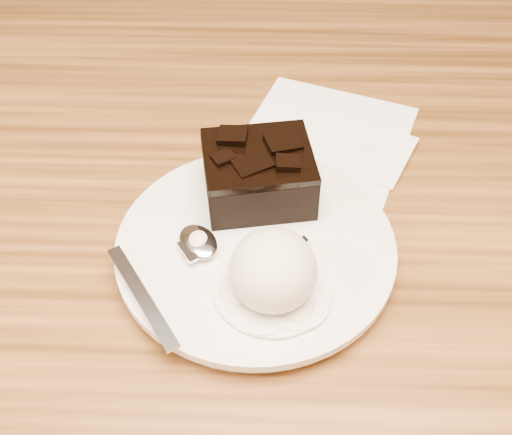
{
  "coord_description": "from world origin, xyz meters",
  "views": [
    {
      "loc": [
        0.13,
        -0.43,
        1.18
      ],
      "look_at": [
        0.12,
        -0.06,
        0.79
      ],
      "focal_mm": 45.4,
      "sensor_mm": 36.0,
      "label": 1
    }
  ],
  "objects_px": {
    "dining_table": "(173,391)",
    "plate": "(256,250)",
    "napkin": "(325,136)",
    "ice_cream_scoop": "(273,270)",
    "spoon": "(198,243)",
    "brownie": "(258,177)"
  },
  "relations": [
    {
      "from": "brownie",
      "to": "spoon",
      "type": "distance_m",
      "value": 0.08
    },
    {
      "from": "napkin",
      "to": "ice_cream_scoop",
      "type": "bearing_deg",
      "value": -103.82
    },
    {
      "from": "plate",
      "to": "ice_cream_scoop",
      "type": "relative_size",
      "value": 3.26
    },
    {
      "from": "dining_table",
      "to": "plate",
      "type": "bearing_deg",
      "value": -30.75
    },
    {
      "from": "plate",
      "to": "spoon",
      "type": "distance_m",
      "value": 0.05
    },
    {
      "from": "ice_cream_scoop",
      "to": "napkin",
      "type": "xyz_separation_m",
      "value": [
        0.05,
        0.21,
        -0.04
      ]
    },
    {
      "from": "plate",
      "to": "napkin",
      "type": "xyz_separation_m",
      "value": [
        0.07,
        0.16,
        -0.01
      ]
    },
    {
      "from": "spoon",
      "to": "plate",
      "type": "bearing_deg",
      "value": -25.97
    },
    {
      "from": "dining_table",
      "to": "plate",
      "type": "distance_m",
      "value": 0.41
    },
    {
      "from": "dining_table",
      "to": "napkin",
      "type": "xyz_separation_m",
      "value": [
        0.18,
        0.09,
        0.38
      ]
    },
    {
      "from": "brownie",
      "to": "ice_cream_scoop",
      "type": "relative_size",
      "value": 1.28
    },
    {
      "from": "dining_table",
      "to": "ice_cream_scoop",
      "type": "distance_m",
      "value": 0.45
    },
    {
      "from": "plate",
      "to": "spoon",
      "type": "height_order",
      "value": "spoon"
    },
    {
      "from": "plate",
      "to": "brownie",
      "type": "bearing_deg",
      "value": 89.49
    },
    {
      "from": "dining_table",
      "to": "plate",
      "type": "xyz_separation_m",
      "value": [
        0.12,
        -0.07,
        0.38
      ]
    },
    {
      "from": "napkin",
      "to": "dining_table",
      "type": "bearing_deg",
      "value": -152.96
    },
    {
      "from": "plate",
      "to": "ice_cream_scoop",
      "type": "height_order",
      "value": "ice_cream_scoop"
    },
    {
      "from": "brownie",
      "to": "spoon",
      "type": "bearing_deg",
      "value": -126.9
    },
    {
      "from": "brownie",
      "to": "spoon",
      "type": "height_order",
      "value": "brownie"
    },
    {
      "from": "spoon",
      "to": "brownie",
      "type": "bearing_deg",
      "value": 19.88
    },
    {
      "from": "dining_table",
      "to": "napkin",
      "type": "height_order",
      "value": "napkin"
    },
    {
      "from": "ice_cream_scoop",
      "to": "napkin",
      "type": "height_order",
      "value": "ice_cream_scoop"
    }
  ]
}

